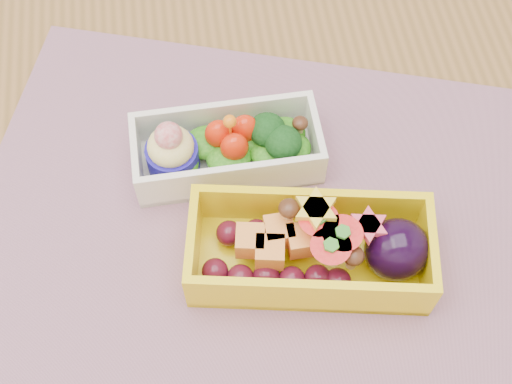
{
  "coord_description": "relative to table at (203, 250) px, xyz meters",
  "views": [
    {
      "loc": [
        0.01,
        -0.29,
        1.28
      ],
      "look_at": [
        0.05,
        -0.02,
        0.79
      ],
      "focal_mm": 48.44,
      "sensor_mm": 36.0,
      "label": 1
    }
  ],
  "objects": [
    {
      "name": "placemat",
      "position": [
        0.04,
        -0.02,
        0.1
      ],
      "size": [
        0.57,
        0.5,
        0.0
      ],
      "primitive_type": "cube",
      "rotation": [
        0.0,
        0.0,
        -0.32
      ],
      "color": "gray",
      "rests_on": "table"
    },
    {
      "name": "bento_yellow",
      "position": [
        0.09,
        -0.07,
        0.13
      ],
      "size": [
        0.21,
        0.12,
        0.06
      ],
      "rotation": [
        0.0,
        0.0,
        -0.18
      ],
      "color": "yellow",
      "rests_on": "placemat"
    },
    {
      "name": "bento_white",
      "position": [
        0.03,
        0.04,
        0.12
      ],
      "size": [
        0.16,
        0.07,
        0.07
      ],
      "rotation": [
        0.0,
        0.0,
        0.01
      ],
      "color": "white",
      "rests_on": "placemat"
    },
    {
      "name": "table",
      "position": [
        0.0,
        0.0,
        0.0
      ],
      "size": [
        1.2,
        0.8,
        0.75
      ],
      "color": "brown",
      "rests_on": "ground"
    }
  ]
}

